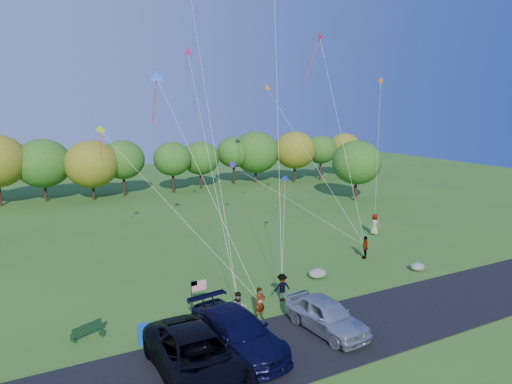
{
  "coord_description": "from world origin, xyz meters",
  "views": [
    {
      "loc": [
        -12.65,
        -21.37,
        11.55
      ],
      "look_at": [
        1.7,
        6.0,
        5.7
      ],
      "focal_mm": 32.0,
      "sensor_mm": 36.0,
      "label": 1
    }
  ],
  "objects_px": {
    "minivan_navy": "(238,332)",
    "flyer_a": "(260,304)",
    "minivan_dark": "(197,357)",
    "flyer_c": "(282,287)",
    "minivan_silver": "(326,315)",
    "park_bench": "(87,331)",
    "trash_barrel": "(144,334)",
    "flyer_b": "(239,308)",
    "flyer_d": "(365,247)",
    "flyer_e": "(374,224)"
  },
  "relations": [
    {
      "from": "flyer_e",
      "to": "trash_barrel",
      "type": "bearing_deg",
      "value": 78.21
    },
    {
      "from": "minivan_dark",
      "to": "minivan_silver",
      "type": "xyz_separation_m",
      "value": [
        7.37,
        0.85,
        -0.1
      ]
    },
    {
      "from": "flyer_b",
      "to": "trash_barrel",
      "type": "height_order",
      "value": "flyer_b"
    },
    {
      "from": "flyer_b",
      "to": "minivan_dark",
      "type": "bearing_deg",
      "value": -119.96
    },
    {
      "from": "minivan_navy",
      "to": "flyer_a",
      "type": "bearing_deg",
      "value": 36.38
    },
    {
      "from": "minivan_navy",
      "to": "flyer_d",
      "type": "height_order",
      "value": "minivan_navy"
    },
    {
      "from": "flyer_b",
      "to": "trash_barrel",
      "type": "relative_size",
      "value": 1.89
    },
    {
      "from": "minivan_navy",
      "to": "flyer_e",
      "type": "distance_m",
      "value": 23.21
    },
    {
      "from": "flyer_a",
      "to": "minivan_navy",
      "type": "bearing_deg",
      "value": -149.1
    },
    {
      "from": "flyer_c",
      "to": "flyer_d",
      "type": "xyz_separation_m",
      "value": [
        9.64,
        3.68,
        0.05
      ]
    },
    {
      "from": "flyer_a",
      "to": "flyer_c",
      "type": "height_order",
      "value": "flyer_a"
    },
    {
      "from": "trash_barrel",
      "to": "flyer_c",
      "type": "bearing_deg",
      "value": 8.22
    },
    {
      "from": "minivan_dark",
      "to": "minivan_silver",
      "type": "distance_m",
      "value": 7.42
    },
    {
      "from": "minivan_navy",
      "to": "flyer_a",
      "type": "xyz_separation_m",
      "value": [
        2.52,
        2.43,
        -0.06
      ]
    },
    {
      "from": "minivan_navy",
      "to": "flyer_a",
      "type": "relative_size",
      "value": 3.45
    },
    {
      "from": "flyer_a",
      "to": "flyer_b",
      "type": "bearing_deg",
      "value": 166.88
    },
    {
      "from": "flyer_a",
      "to": "flyer_e",
      "type": "distance_m",
      "value": 19.79
    },
    {
      "from": "minivan_dark",
      "to": "minivan_navy",
      "type": "bearing_deg",
      "value": 26.53
    },
    {
      "from": "flyer_a",
      "to": "flyer_c",
      "type": "xyz_separation_m",
      "value": [
        2.34,
        1.58,
        -0.08
      ]
    },
    {
      "from": "flyer_e",
      "to": "park_bench",
      "type": "distance_m",
      "value": 27.03
    },
    {
      "from": "minivan_silver",
      "to": "trash_barrel",
      "type": "xyz_separation_m",
      "value": [
        -8.64,
        3.16,
        -0.45
      ]
    },
    {
      "from": "minivan_dark",
      "to": "trash_barrel",
      "type": "bearing_deg",
      "value": 107.66
    },
    {
      "from": "minivan_dark",
      "to": "flyer_e",
      "type": "distance_m",
      "value": 25.99
    },
    {
      "from": "minivan_dark",
      "to": "minivan_navy",
      "type": "relative_size",
      "value": 1.11
    },
    {
      "from": "minivan_navy",
      "to": "park_bench",
      "type": "relative_size",
      "value": 3.99
    },
    {
      "from": "minivan_navy",
      "to": "minivan_silver",
      "type": "height_order",
      "value": "minivan_navy"
    },
    {
      "from": "minivan_silver",
      "to": "flyer_c",
      "type": "distance_m",
      "value": 4.41
    },
    {
      "from": "flyer_c",
      "to": "minivan_silver",
      "type": "bearing_deg",
      "value": 91.91
    },
    {
      "from": "minivan_dark",
      "to": "flyer_c",
      "type": "height_order",
      "value": "minivan_dark"
    },
    {
      "from": "flyer_d",
      "to": "flyer_b",
      "type": "bearing_deg",
      "value": -16.68
    },
    {
      "from": "minivan_dark",
      "to": "flyer_a",
      "type": "distance_m",
      "value": 6.22
    },
    {
      "from": "minivan_dark",
      "to": "flyer_a",
      "type": "xyz_separation_m",
      "value": [
        5.02,
        3.67,
        -0.12
      ]
    },
    {
      "from": "park_bench",
      "to": "trash_barrel",
      "type": "bearing_deg",
      "value": -59.12
    },
    {
      "from": "flyer_a",
      "to": "trash_barrel",
      "type": "distance_m",
      "value": 6.31
    },
    {
      "from": "flyer_a",
      "to": "flyer_d",
      "type": "height_order",
      "value": "flyer_a"
    },
    {
      "from": "minivan_navy",
      "to": "minivan_dark",
      "type": "bearing_deg",
      "value": -161.24
    },
    {
      "from": "flyer_c",
      "to": "flyer_e",
      "type": "bearing_deg",
      "value": -148.79
    },
    {
      "from": "flyer_a",
      "to": "flyer_b",
      "type": "height_order",
      "value": "flyer_a"
    },
    {
      "from": "flyer_b",
      "to": "flyer_c",
      "type": "relative_size",
      "value": 1.09
    },
    {
      "from": "minivan_dark",
      "to": "trash_barrel",
      "type": "distance_m",
      "value": 4.24
    },
    {
      "from": "park_bench",
      "to": "trash_barrel",
      "type": "height_order",
      "value": "trash_barrel"
    },
    {
      "from": "minivan_navy",
      "to": "flyer_b",
      "type": "relative_size",
      "value": 3.45
    },
    {
      "from": "flyer_a",
      "to": "trash_barrel",
      "type": "height_order",
      "value": "flyer_a"
    },
    {
      "from": "minivan_dark",
      "to": "flyer_b",
      "type": "distance_m",
      "value": 5.24
    },
    {
      "from": "minivan_dark",
      "to": "park_bench",
      "type": "bearing_deg",
      "value": 123.08
    },
    {
      "from": "park_bench",
      "to": "flyer_c",
      "type": "bearing_deg",
      "value": -26.5
    },
    {
      "from": "minivan_dark",
      "to": "flyer_a",
      "type": "bearing_deg",
      "value": 36.33
    },
    {
      "from": "flyer_a",
      "to": "minivan_dark",
      "type": "bearing_deg",
      "value": -156.92
    },
    {
      "from": "flyer_e",
      "to": "minivan_dark",
      "type": "bearing_deg",
      "value": 87.49
    },
    {
      "from": "minivan_navy",
      "to": "park_bench",
      "type": "height_order",
      "value": "minivan_navy"
    }
  ]
}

